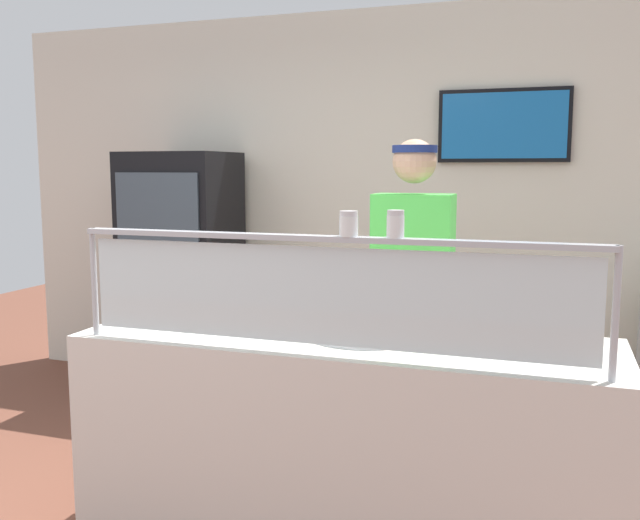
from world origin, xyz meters
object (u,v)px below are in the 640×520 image
Objects in this scene: parmesan_shaker at (349,225)px; worker_figure at (413,296)px; drink_fridge at (182,275)px; pizza_tray at (364,331)px; pizza_server at (353,326)px; pepper_flake_shaker at (395,226)px.

worker_figure reaches higher than parmesan_shaker.
parmesan_shaker is 0.05× the size of drink_fridge.
worker_figure is at bearing 83.36° from pizza_tray.
parmesan_shaker reaches higher than pizza_tray.
pizza_tray is 0.57m from parmesan_shaker.
pepper_flake_shaker is (0.24, -0.32, 0.44)m from pizza_server.
drink_fridge is (-1.86, 1.00, -0.14)m from worker_figure.
parmesan_shaker is at bearing -47.39° from drink_fridge.
parmesan_shaker is 1.06m from worker_figure.
worker_figure is at bearing 87.49° from parmesan_shaker.
drink_fridge is at bearing 137.50° from pizza_tray.
pizza_tray is 0.27× the size of worker_figure.
pizza_tray is 0.05m from pizza_server.
worker_figure reaches higher than pizza_tray.
pepper_flake_shaker is 0.06× the size of drink_fridge.
parmesan_shaker is at bearing -84.75° from pizza_tray.
worker_figure is (0.04, 0.97, -0.42)m from parmesan_shaker.
pepper_flake_shaker is (0.20, -0.34, 0.46)m from pizza_tray.
pizza_tray is at bearing -42.50° from drink_fridge.
pizza_server is at bearing 102.98° from parmesan_shaker.
pepper_flake_shaker is at bearing -59.75° from pizza_tray.
drink_fridge reaches higher than pizza_tray.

